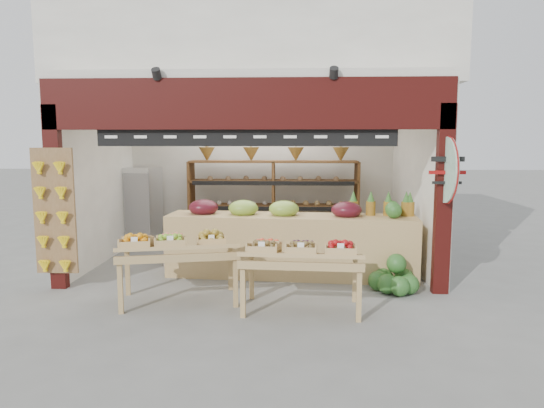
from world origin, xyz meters
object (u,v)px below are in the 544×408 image
at_px(refrigerator, 142,207).
at_px(cardboard_stack, 192,253).
at_px(mid_counter, 290,243).
at_px(display_table_left, 171,245).
at_px(display_table_right, 302,251).
at_px(watermelon_pile, 394,279).
at_px(back_shelving, 273,189).

distance_m(refrigerator, cardboard_stack, 2.11).
height_order(mid_counter, display_table_left, mid_counter).
height_order(mid_counter, display_table_right, mid_counter).
bearing_deg(display_table_left, cardboard_stack, 93.51).
bearing_deg(watermelon_pile, display_table_left, -170.08).
relative_size(cardboard_stack, display_table_right, 0.69).
bearing_deg(mid_counter, watermelon_pile, -27.13).
distance_m(cardboard_stack, mid_counter, 1.80).
bearing_deg(refrigerator, display_table_right, -39.02).
bearing_deg(display_table_right, cardboard_stack, 131.48).
distance_m(back_shelving, display_table_left, 3.50).
xyz_separation_m(back_shelving, refrigerator, (-2.68, 0.12, -0.39)).
xyz_separation_m(back_shelving, cardboard_stack, (-1.35, -1.41, -0.97)).
xyz_separation_m(back_shelving, display_table_left, (-1.24, -3.24, -0.43)).
relative_size(mid_counter, display_table_left, 2.33).
xyz_separation_m(back_shelving, watermelon_pile, (1.84, -2.71, -1.02)).
height_order(back_shelving, mid_counter, back_shelving).
bearing_deg(cardboard_stack, refrigerator, 130.77).
xyz_separation_m(refrigerator, cardboard_stack, (1.32, -1.54, -0.58)).
height_order(back_shelving, display_table_right, back_shelving).
bearing_deg(refrigerator, display_table_left, -57.10).
bearing_deg(watermelon_pile, display_table_right, -148.95).
relative_size(refrigerator, watermelon_pile, 2.34).
distance_m(refrigerator, watermelon_pile, 5.36).
distance_m(mid_counter, watermelon_pile, 1.72).
relative_size(refrigerator, mid_counter, 0.41).
bearing_deg(display_table_right, back_shelving, 98.16).
height_order(display_table_right, watermelon_pile, display_table_right).
xyz_separation_m(display_table_left, watermelon_pile, (3.08, 0.54, -0.59)).
bearing_deg(display_table_right, refrigerator, 131.18).
height_order(cardboard_stack, watermelon_pile, cardboard_stack).
distance_m(back_shelving, watermelon_pile, 3.43).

